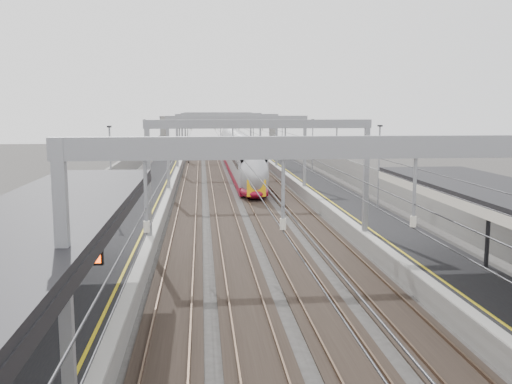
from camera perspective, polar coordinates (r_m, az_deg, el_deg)
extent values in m
cube|color=black|center=(56.07, -10.26, 0.27)|extent=(4.00, 120.00, 1.00)
cube|color=black|center=(57.00, 5.98, 0.49)|extent=(4.00, 120.00, 1.00)
cube|color=black|center=(55.95, -6.68, -0.14)|extent=(2.40, 140.00, 0.08)
cube|color=brown|center=(55.96, -7.41, -0.06)|extent=(0.07, 140.00, 0.14)
cube|color=brown|center=(55.93, -5.94, -0.04)|extent=(0.07, 140.00, 0.14)
cube|color=black|center=(55.97, -3.60, -0.10)|extent=(2.40, 140.00, 0.08)
cube|color=brown|center=(55.94, -4.34, -0.02)|extent=(0.07, 140.00, 0.14)
cube|color=brown|center=(55.98, -2.87, 0.00)|extent=(0.07, 140.00, 0.14)
cube|color=black|center=(56.14, -0.54, -0.06)|extent=(2.40, 140.00, 0.08)
cube|color=brown|center=(56.07, -1.28, 0.02)|extent=(0.07, 140.00, 0.14)
cube|color=brown|center=(56.20, 0.19, 0.04)|extent=(0.07, 140.00, 0.14)
cube|color=black|center=(56.48, 2.49, -0.02)|extent=(2.40, 140.00, 0.08)
cube|color=brown|center=(56.37, 1.77, 0.06)|extent=(0.07, 140.00, 0.14)
cube|color=brown|center=(56.57, 3.21, 0.08)|extent=(0.07, 140.00, 0.14)
cube|color=gray|center=(13.29, -18.57, -9.16)|extent=(0.28, 0.28, 6.60)
cube|color=gray|center=(12.80, 9.44, 4.44)|extent=(13.00, 0.25, 0.50)
cube|color=gray|center=(32.72, -10.74, 1.32)|extent=(0.28, 0.28, 6.60)
cube|color=gray|center=(33.96, 10.95, 1.56)|extent=(0.28, 0.28, 6.60)
cube|color=gray|center=(32.52, 0.32, 6.81)|extent=(13.00, 0.25, 0.50)
cube|color=gray|center=(52.57, -8.78, 3.95)|extent=(0.28, 0.28, 6.60)
cube|color=gray|center=(53.36, 4.89, 4.08)|extent=(0.28, 0.28, 6.60)
cube|color=gray|center=(52.45, -1.91, 7.37)|extent=(13.00, 0.25, 0.50)
cube|color=gray|center=(72.51, -7.90, 5.13)|extent=(0.28, 0.28, 6.60)
cube|color=gray|center=(73.08, 2.06, 5.23)|extent=(0.28, 0.28, 6.60)
cube|color=gray|center=(72.42, -2.92, 7.61)|extent=(13.00, 0.25, 0.50)
cube|color=gray|center=(92.47, -7.39, 5.80)|extent=(0.28, 0.28, 6.60)
cube|color=gray|center=(92.92, 0.44, 5.88)|extent=(0.28, 0.28, 6.60)
cube|color=gray|center=(92.41, -3.49, 7.75)|extent=(13.00, 0.25, 0.50)
cube|color=gray|center=(110.45, -7.10, 6.20)|extent=(0.28, 0.28, 6.60)
cube|color=gray|center=(110.83, -0.53, 6.27)|extent=(0.28, 0.28, 6.60)
cube|color=gray|center=(110.40, -3.82, 7.83)|extent=(13.00, 0.25, 0.50)
cylinder|color=#262628|center=(60.42, -6.67, 5.68)|extent=(0.03, 140.00, 0.03)
cylinder|color=#262628|center=(60.43, -3.81, 5.72)|extent=(0.03, 140.00, 0.03)
cylinder|color=#262628|center=(60.59, -0.96, 5.74)|extent=(0.03, 140.00, 0.03)
cylinder|color=#262628|center=(60.90, 1.87, 5.75)|extent=(0.03, 140.00, 0.03)
cylinder|color=black|center=(25.70, -19.86, -3.85)|extent=(0.20, 0.20, 4.00)
cube|color=black|center=(15.16, -18.03, -6.00)|extent=(1.60, 0.15, 0.55)
cube|color=#FC3A05|center=(15.09, -18.10, -6.07)|extent=(1.50, 0.02, 0.42)
cylinder|color=black|center=(28.08, 22.21, -2.98)|extent=(0.20, 0.20, 4.00)
cube|color=slate|center=(110.41, -3.82, 7.23)|extent=(22.00, 2.20, 1.40)
cube|color=slate|center=(110.70, -9.27, 5.54)|extent=(1.00, 2.20, 6.20)
cube|color=slate|center=(111.32, 1.63, 5.66)|extent=(1.00, 2.20, 6.20)
cube|color=slate|center=(56.29, -13.54, 1.33)|extent=(0.30, 120.00, 3.20)
cube|color=slate|center=(57.59, 9.12, 1.61)|extent=(0.30, 120.00, 3.20)
cube|color=maroon|center=(63.78, -1.15, 1.45)|extent=(2.67, 22.75, 0.79)
cube|color=#A8A7AD|center=(63.58, -1.15, 3.13)|extent=(2.67, 22.75, 2.97)
cube|color=black|center=(55.95, -0.53, 0.16)|extent=(1.98, 2.37, 0.49)
cube|color=maroon|center=(86.75, -2.31, 3.26)|extent=(2.67, 22.75, 0.79)
cube|color=#A8A7AD|center=(86.61, -2.32, 4.49)|extent=(2.67, 22.75, 2.97)
cube|color=black|center=(78.87, -1.99, 2.52)|extent=(1.98, 2.37, 0.49)
ellipsoid|color=#A8A7AD|center=(52.14, -0.19, 1.67)|extent=(2.67, 5.14, 4.15)
cube|color=#FFB70D|center=(50.15, 0.04, 0.38)|extent=(1.68, 0.12, 1.48)
cube|color=black|center=(50.41, -0.01, 2.12)|extent=(1.58, 0.57, 0.93)
cylinder|color=black|center=(85.63, -6.77, 3.75)|extent=(0.12, 0.12, 3.00)
cube|color=black|center=(85.52, -6.79, 4.81)|extent=(0.32, 0.22, 0.75)
sphere|color=red|center=(85.38, -6.79, 4.91)|extent=(0.16, 0.16, 0.16)
cylinder|color=black|center=(80.90, -0.88, 3.54)|extent=(0.12, 0.12, 3.00)
cube|color=black|center=(80.78, -0.88, 4.67)|extent=(0.32, 0.22, 0.75)
sphere|color=red|center=(80.65, -0.87, 4.77)|extent=(0.16, 0.16, 0.16)
cylinder|color=black|center=(85.87, 0.33, 3.82)|extent=(0.12, 0.12, 3.00)
cube|color=black|center=(85.76, 0.33, 4.88)|extent=(0.32, 0.22, 0.75)
sphere|color=red|center=(85.63, 0.34, 4.98)|extent=(0.16, 0.16, 0.16)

